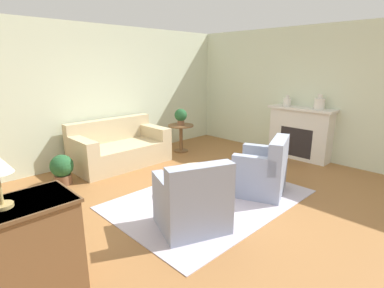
{
  "coord_description": "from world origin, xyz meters",
  "views": [
    {
      "loc": [
        -3.17,
        -2.84,
        2.03
      ],
      "look_at": [
        0.15,
        0.55,
        0.75
      ],
      "focal_mm": 28.0,
      "sensor_mm": 36.0,
      "label": 1
    }
  ],
  "objects": [
    {
      "name": "rug",
      "position": [
        0.0,
        0.0,
        0.01
      ],
      "size": [
        2.93,
        2.04,
        0.01
      ],
      "color": "#BCB2C1",
      "rests_on": "ground_plane"
    },
    {
      "name": "wall_back",
      "position": [
        0.0,
        3.05,
        1.4
      ],
      "size": [
        9.98,
        0.12,
        2.8
      ],
      "color": "beige",
      "rests_on": "ground_plane"
    },
    {
      "name": "potted_plant_floor",
      "position": [
        -1.37,
        2.19,
        0.28
      ],
      "size": [
        0.39,
        0.39,
        0.53
      ],
      "color": "brown",
      "rests_on": "ground_plane"
    },
    {
      "name": "potted_plant_on_side_table",
      "position": [
        1.44,
        2.24,
        0.86
      ],
      "size": [
        0.29,
        0.29,
        0.38
      ],
      "color": "brown",
      "rests_on": "side_table"
    },
    {
      "name": "armchair_left",
      "position": [
        -0.79,
        -0.43,
        0.36
      ],
      "size": [
        1.02,
        0.98,
        0.91
      ],
      "color": "#8E99B2",
      "rests_on": "rug"
    },
    {
      "name": "fireplace",
      "position": [
        2.95,
        0.05,
        0.59
      ],
      "size": [
        0.44,
        1.4,
        1.13
      ],
      "color": "silver",
      "rests_on": "ground_plane"
    },
    {
      "name": "vase_mantel_far",
      "position": [
        2.93,
        -0.31,
        1.25
      ],
      "size": [
        0.21,
        0.21,
        0.31
      ],
      "color": "silver",
      "rests_on": "fireplace"
    },
    {
      "name": "armchair_right",
      "position": [
        0.79,
        -0.43,
        0.36
      ],
      "size": [
        1.02,
        0.98,
        0.91
      ],
      "color": "#8E99B2",
      "rests_on": "rug"
    },
    {
      "name": "couch",
      "position": [
        -0.09,
        2.45,
        0.33
      ],
      "size": [
        1.89,
        1.0,
        0.91
      ],
      "color": "#C6B289",
      "rests_on": "ground_plane"
    },
    {
      "name": "side_table",
      "position": [
        1.44,
        2.24,
        0.45
      ],
      "size": [
        0.6,
        0.6,
        0.64
      ],
      "color": "brown",
      "rests_on": "ground_plane"
    },
    {
      "name": "ottoman_table",
      "position": [
        0.03,
        0.28,
        0.26
      ],
      "size": [
        0.8,
        0.8,
        0.38
      ],
      "color": "#C6B289",
      "rests_on": "rug"
    },
    {
      "name": "vase_mantel_near",
      "position": [
        2.93,
        0.4,
        1.22
      ],
      "size": [
        0.17,
        0.17,
        0.24
      ],
      "color": "silver",
      "rests_on": "fireplace"
    },
    {
      "name": "wall_right",
      "position": [
        3.19,
        0.0,
        1.4
      ],
      "size": [
        0.12,
        10.27,
        2.8
      ],
      "color": "beige",
      "rests_on": "ground_plane"
    },
    {
      "name": "dresser",
      "position": [
        -2.73,
        -0.24,
        0.48
      ],
      "size": [
        1.07,
        0.59,
        0.92
      ],
      "color": "brown",
      "rests_on": "ground_plane"
    },
    {
      "name": "ground_plane",
      "position": [
        0.0,
        0.0,
        0.0
      ],
      "size": [
        16.0,
        16.0,
        0.0
      ],
      "primitive_type": "plane",
      "color": "#996638"
    }
  ]
}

